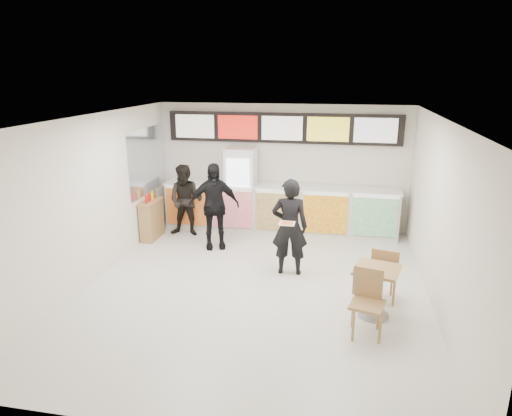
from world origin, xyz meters
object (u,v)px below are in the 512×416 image
(customer_main, at_px, (290,227))
(cafe_table, at_px, (376,283))
(customer_left, at_px, (186,201))
(customer_mid, at_px, (214,206))
(drinks_fridge, at_px, (241,189))
(condiment_ledge, at_px, (152,219))
(service_counter, at_px, (279,209))

(customer_main, distance_m, cafe_table, 2.07)
(customer_main, xyz_separation_m, customer_left, (-2.62, 1.67, -0.09))
(customer_left, xyz_separation_m, customer_mid, (0.85, -0.64, 0.10))
(drinks_fridge, height_order, cafe_table, drinks_fridge)
(customer_left, distance_m, cafe_table, 5.13)
(cafe_table, xyz_separation_m, condiment_ledge, (-4.85, 2.67, -0.11))
(service_counter, relative_size, customer_mid, 2.95)
(service_counter, distance_m, drinks_fridge, 1.03)
(service_counter, bearing_deg, condiment_ledge, -160.18)
(service_counter, distance_m, customer_left, 2.22)
(service_counter, xyz_separation_m, customer_main, (0.52, -2.33, 0.36))
(customer_mid, xyz_separation_m, cafe_table, (3.28, -2.39, -0.37))
(drinks_fridge, xyz_separation_m, customer_left, (-1.17, -0.67, -0.16))
(drinks_fridge, relative_size, customer_mid, 1.06)
(service_counter, distance_m, customer_main, 2.41)
(customer_left, relative_size, customer_mid, 0.89)
(service_counter, bearing_deg, customer_main, -77.40)
(drinks_fridge, bearing_deg, customer_mid, -103.34)
(service_counter, bearing_deg, drinks_fridge, 179.01)
(customer_left, bearing_deg, cafe_table, -38.25)
(service_counter, xyz_separation_m, customer_mid, (-1.25, -1.30, 0.37))
(drinks_fridge, relative_size, condiment_ledge, 1.87)
(customer_main, relative_size, cafe_table, 1.07)
(service_counter, height_order, customer_main, customer_main)
(customer_main, height_order, customer_left, customer_main)
(condiment_ledge, bearing_deg, customer_mid, -10.30)
(customer_mid, distance_m, condiment_ledge, 1.67)
(customer_mid, distance_m, cafe_table, 4.07)
(customer_left, xyz_separation_m, condiment_ledge, (-0.72, -0.36, -0.38))
(drinks_fridge, bearing_deg, service_counter, -0.99)
(customer_main, bearing_deg, customer_mid, -34.67)
(customer_main, height_order, condiment_ledge, customer_main)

